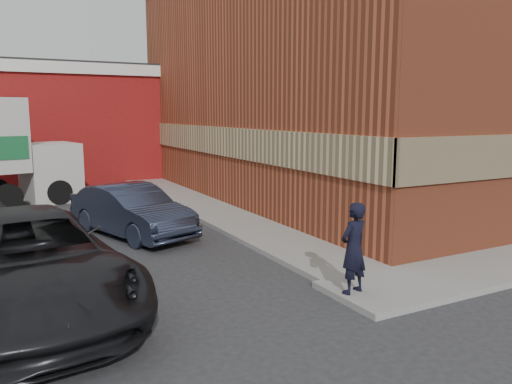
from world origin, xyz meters
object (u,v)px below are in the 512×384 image
brick_building (373,79)px  sedan (131,211)px  man (354,248)px  suv_a (25,264)px

brick_building → sedan: (-11.04, -3.34, -3.99)m
brick_building → sedan: 12.20m
man → suv_a: size_ratio=0.27×
brick_building → sedan: brick_building is taller
sedan → suv_a: suv_a is taller
brick_building → suv_a: bearing=-150.7°
brick_building → man: 13.65m
suv_a → brick_building: bearing=22.8°
brick_building → sedan: bearing=-163.1°
man → sedan: man is taller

